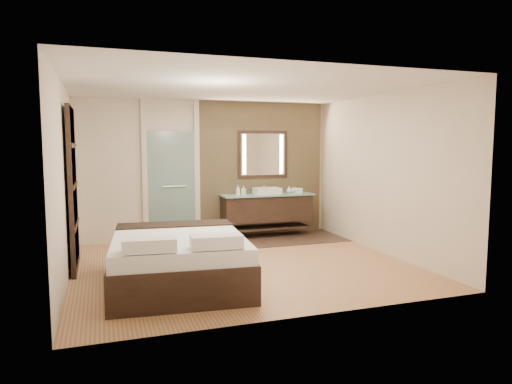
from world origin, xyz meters
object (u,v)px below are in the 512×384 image
object	(u,v)px
vanity	(267,208)
waste_bin	(209,235)
bed	(179,259)
mirror_unit	(263,154)

from	to	relation	value
vanity	waste_bin	xyz separation A→B (m)	(-1.20, -0.07, -0.46)
bed	vanity	bearing A→B (deg)	55.14
vanity	mirror_unit	size ratio (longest dim) A/B	1.75
waste_bin	vanity	bearing A→B (deg)	3.24
bed	mirror_unit	bearing A→B (deg)	57.59
vanity	bed	world-z (taller)	vanity
vanity	mirror_unit	distance (m)	1.10
bed	waste_bin	bearing A→B (deg)	73.84
mirror_unit	waste_bin	world-z (taller)	mirror_unit
vanity	bed	size ratio (longest dim) A/B	0.81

